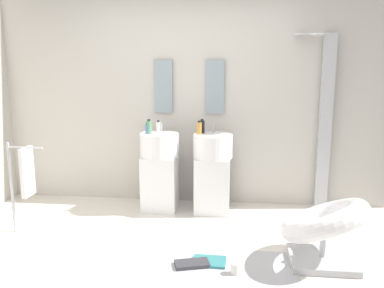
# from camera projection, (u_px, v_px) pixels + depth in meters

# --- Properties ---
(ground_plane) EXTENTS (4.80, 3.60, 0.04)m
(ground_plane) POSITION_uv_depth(u_px,v_px,m) (169.00, 262.00, 3.68)
(ground_plane) COLOR silver
(rear_partition) EXTENTS (4.80, 0.10, 2.60)m
(rear_partition) POSITION_uv_depth(u_px,v_px,m) (190.00, 98.00, 5.02)
(rear_partition) COLOR beige
(rear_partition) RESTS_ON ground_plane
(pedestal_sink_left) EXTENTS (0.45, 0.45, 1.02)m
(pedestal_sink_left) POSITION_uv_depth(u_px,v_px,m) (160.00, 170.00, 4.85)
(pedestal_sink_left) COLOR white
(pedestal_sink_left) RESTS_ON ground_plane
(pedestal_sink_right) EXTENTS (0.45, 0.45, 1.02)m
(pedestal_sink_right) POSITION_uv_depth(u_px,v_px,m) (212.00, 171.00, 4.78)
(pedestal_sink_right) COLOR white
(pedestal_sink_right) RESTS_ON ground_plane
(vanity_mirror_left) EXTENTS (0.22, 0.03, 0.63)m
(vanity_mirror_left) POSITION_uv_depth(u_px,v_px,m) (163.00, 87.00, 4.96)
(vanity_mirror_left) COLOR #8C9EA8
(vanity_mirror_right) EXTENTS (0.22, 0.03, 0.63)m
(vanity_mirror_right) POSITION_uv_depth(u_px,v_px,m) (215.00, 87.00, 4.90)
(vanity_mirror_right) COLOR #8C9EA8
(shower_column) EXTENTS (0.49, 0.24, 2.05)m
(shower_column) POSITION_uv_depth(u_px,v_px,m) (324.00, 119.00, 4.78)
(shower_column) COLOR #B7BABF
(shower_column) RESTS_ON ground_plane
(lounge_chair) EXTENTS (1.07, 1.07, 0.65)m
(lounge_chair) POSITION_uv_depth(u_px,v_px,m) (324.00, 226.00, 3.56)
(lounge_chair) COLOR #B7BABF
(lounge_chair) RESTS_ON ground_plane
(towel_rack) EXTENTS (0.37, 0.22, 0.95)m
(towel_rack) POSITION_uv_depth(u_px,v_px,m) (25.00, 174.00, 4.14)
(towel_rack) COLOR #B7BABF
(towel_rack) RESTS_ON ground_plane
(area_rug) EXTENTS (1.24, 0.78, 0.01)m
(area_rug) POSITION_uv_depth(u_px,v_px,m) (225.00, 270.00, 3.49)
(area_rug) COLOR #B2B2B7
(area_rug) RESTS_ON ground_plane
(magazine_teal) EXTENTS (0.29, 0.22, 0.02)m
(magazine_teal) POSITION_uv_depth(u_px,v_px,m) (209.00, 261.00, 3.61)
(magazine_teal) COLOR teal
(magazine_teal) RESTS_ON area_rug
(magazine_charcoal) EXTENTS (0.33, 0.23, 0.03)m
(magazine_charcoal) POSITION_uv_depth(u_px,v_px,m) (192.00, 264.00, 3.56)
(magazine_charcoal) COLOR #38383D
(magazine_charcoal) RESTS_ON area_rug
(coffee_mug) EXTENTS (0.08, 0.08, 0.10)m
(coffee_mug) POSITION_uv_depth(u_px,v_px,m) (235.00, 268.00, 3.41)
(coffee_mug) COLOR white
(coffee_mug) RESTS_ON area_rug
(soap_bottle_blue) EXTENTS (0.05, 0.05, 0.13)m
(soap_bottle_blue) POSITION_uv_depth(u_px,v_px,m) (147.00, 129.00, 4.72)
(soap_bottle_blue) COLOR #4C72B7
(soap_bottle_blue) RESTS_ON pedestal_sink_left
(soap_bottle_amber) EXTENTS (0.06, 0.06, 0.16)m
(soap_bottle_amber) POSITION_uv_depth(u_px,v_px,m) (199.00, 128.00, 4.69)
(soap_bottle_amber) COLOR #C68C38
(soap_bottle_amber) RESTS_ON pedestal_sink_right
(soap_bottle_green) EXTENTS (0.06, 0.06, 0.17)m
(soap_bottle_green) POSITION_uv_depth(u_px,v_px,m) (149.00, 127.00, 4.71)
(soap_bottle_green) COLOR #59996B
(soap_bottle_green) RESTS_ON pedestal_sink_left
(soap_bottle_black) EXTENTS (0.06, 0.06, 0.16)m
(soap_bottle_black) POSITION_uv_depth(u_px,v_px,m) (202.00, 126.00, 4.79)
(soap_bottle_black) COLOR black
(soap_bottle_black) RESTS_ON pedestal_sink_right
(soap_bottle_white) EXTENTS (0.05, 0.05, 0.13)m
(soap_bottle_white) POSITION_uv_depth(u_px,v_px,m) (158.00, 126.00, 4.88)
(soap_bottle_white) COLOR white
(soap_bottle_white) RESTS_ON pedestal_sink_left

